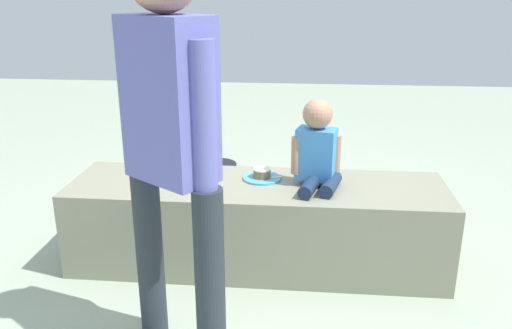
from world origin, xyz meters
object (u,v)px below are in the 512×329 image
handbag_black_leather (376,212)px  water_bottle_far_side (198,172)px  adult_standing (171,127)px  party_cup_red (365,178)px  handbag_brown_canvas (281,205)px  water_bottle_near_gift (144,196)px  child_seated (317,149)px  cake_box_white (277,189)px  cake_plate (262,176)px  gift_bag (161,165)px

handbag_black_leather → water_bottle_far_side: bearing=153.2°
adult_standing → party_cup_red: adult_standing is taller
handbag_brown_canvas → water_bottle_far_side: bearing=140.0°
water_bottle_near_gift → child_seated: bearing=-29.7°
cake_box_white → handbag_black_leather: (0.69, -0.50, 0.06)m
adult_standing → party_cup_red: size_ratio=17.55×
cake_plate → water_bottle_far_side: 1.35m
party_cup_red → gift_bag: bearing=-174.8°
cake_plate → handbag_brown_canvas: bearing=80.6°
gift_bag → handbag_black_leather: size_ratio=1.07×
adult_standing → water_bottle_far_side: 2.24m
gift_bag → water_bottle_near_gift: 0.51m
adult_standing → cake_plate: 1.06m
gift_bag → cake_box_white: size_ratio=1.08×
water_bottle_far_side → handbag_brown_canvas: (0.71, -0.59, -0.01)m
gift_bag → party_cup_red: bearing=5.2°
cake_plate → handbag_black_leather: size_ratio=0.69×
cake_plate → gift_bag: 1.51m
child_seated → handbag_brown_canvas: bearing=109.8°
cake_plate → party_cup_red: 1.56m
gift_bag → handbag_brown_canvas: gift_bag is taller
child_seated → party_cup_red: child_seated is taller
cake_box_white → handbag_black_leather: bearing=-36.0°
gift_bag → water_bottle_far_side: 0.31m
adult_standing → water_bottle_far_side: adult_standing is taller
gift_bag → handbag_black_leather: (1.66, -0.69, -0.04)m
party_cup_red → adult_standing: bearing=-115.3°
child_seated → handbag_black_leather: child_seated is taller
water_bottle_far_side → adult_standing: bearing=-80.5°
cake_plate → water_bottle_near_gift: 1.18m
party_cup_red → water_bottle_far_side: bearing=-173.3°
party_cup_red → water_bottle_near_gift: bearing=-158.2°
child_seated → gift_bag: (-1.23, 1.21, -0.55)m
child_seated → gift_bag: bearing=135.6°
water_bottle_near_gift → handbag_brown_canvas: 1.01m
water_bottle_near_gift → cake_plate: bearing=-34.1°
water_bottle_far_side → handbag_brown_canvas: handbag_brown_canvas is taller
child_seated → water_bottle_near_gift: (-1.22, 0.70, -0.61)m
child_seated → cake_plate: bearing=166.2°
child_seated → cake_box_white: (-0.27, 1.02, -0.65)m
water_bottle_near_gift → gift_bag: bearing=90.9°
cake_plate → gift_bag: bearing=129.3°
adult_standing → child_seated: bearing=54.0°
adult_standing → water_bottle_near_gift: size_ratio=8.22×
child_seated → cake_box_white: 1.24m
child_seated → cake_box_white: child_seated is taller
adult_standing → water_bottle_near_gift: 1.88m
water_bottle_far_side → party_cup_red: size_ratio=2.40×
cake_plate → cake_box_white: bearing=87.9°
water_bottle_near_gift → cake_box_white: 1.01m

